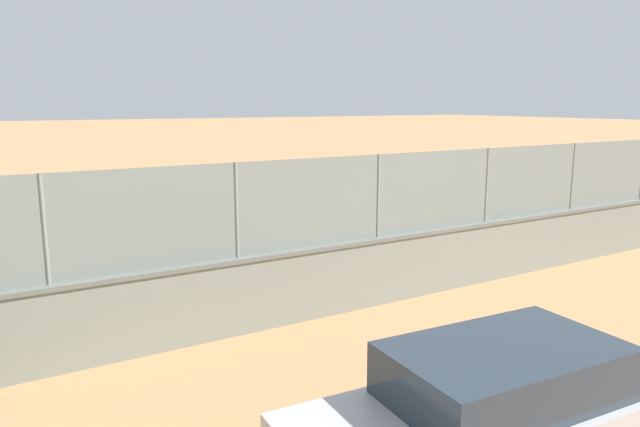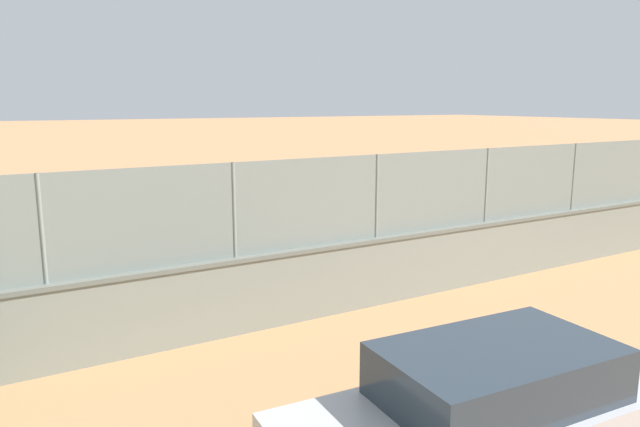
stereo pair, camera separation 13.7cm
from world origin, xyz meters
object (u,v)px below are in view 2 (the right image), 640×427
at_px(player_baseline_waiting, 353,235).
at_px(player_near_wall_returning, 115,258).
at_px(sports_ball, 99,290).
at_px(player_foreground_swinging, 262,186).
at_px(courtside_bench, 262,284).
at_px(parked_car_silver, 483,416).

bearing_deg(player_baseline_waiting, player_near_wall_returning, -1.48).
bearing_deg(sports_ball, player_foreground_swinging, -127.49).
xyz_separation_m(player_foreground_swinging, courtside_bench, (4.38, 9.85, -0.53)).
relative_size(player_near_wall_returning, player_foreground_swinging, 1.00).
xyz_separation_m(sports_ball, courtside_bench, (-3.20, -0.04, -0.40)).
height_order(player_foreground_swinging, courtside_bench, player_foreground_swinging).
distance_m(sports_ball, courtside_bench, 3.22).
height_order(player_near_wall_returning, sports_ball, player_near_wall_returning).
distance_m(player_near_wall_returning, courtside_bench, 3.09).
xyz_separation_m(player_baseline_waiting, player_foreground_swinging, (-1.23, -8.42, 0.11)).
relative_size(sports_ball, parked_car_silver, 0.05).
distance_m(courtside_bench, parked_car_silver, 6.59).
bearing_deg(parked_car_silver, player_foreground_swinging, -105.92).
height_order(player_foreground_swinging, sports_ball, player_foreground_swinging).
relative_size(player_foreground_swinging, parked_car_silver, 0.36).
bearing_deg(sports_ball, player_baseline_waiting, -167.06).
height_order(player_near_wall_returning, courtside_bench, player_near_wall_returning).
bearing_deg(courtside_bench, player_foreground_swinging, -113.99).
relative_size(player_near_wall_returning, courtside_bench, 1.04).
height_order(player_baseline_waiting, courtside_bench, player_baseline_waiting).
bearing_deg(player_foreground_swinging, sports_ball, 52.51).
height_order(sports_ball, parked_car_silver, parked_car_silver).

